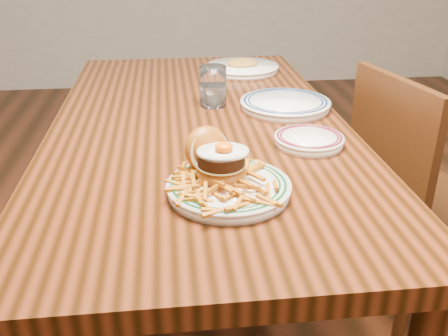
{
  "coord_description": "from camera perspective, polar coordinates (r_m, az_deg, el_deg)",
  "views": [
    {
      "loc": [
        -0.09,
        -1.38,
        1.26
      ],
      "look_at": [
        0.02,
        -0.46,
        0.81
      ],
      "focal_mm": 40.0,
      "sensor_mm": 36.0,
      "label": 1
    }
  ],
  "objects": [
    {
      "name": "water_glass",
      "position": [
        1.59,
        -1.27,
        9.07
      ],
      "size": [
        0.08,
        0.08,
        0.13
      ],
      "color": "white",
      "rests_on": "table"
    },
    {
      "name": "rear_plate",
      "position": [
        1.58,
        7.01,
        7.31
      ],
      "size": [
        0.28,
        0.28,
        0.03
      ],
      "rotation": [
        0.0,
        0.0,
        -0.4
      ],
      "color": "white",
      "rests_on": "table"
    },
    {
      "name": "side_plate",
      "position": [
        1.31,
        9.69,
        3.24
      ],
      "size": [
        0.18,
        0.18,
        0.03
      ],
      "rotation": [
        0.0,
        0.0,
        -0.05
      ],
      "color": "white",
      "rests_on": "table"
    },
    {
      "name": "floor",
      "position": [
        1.87,
        -2.36,
        -16.66
      ],
      "size": [
        6.0,
        6.0,
        0.0
      ],
      "primitive_type": "plane",
      "color": "black",
      "rests_on": "ground"
    },
    {
      "name": "far_plate",
      "position": [
        2.0,
        2.1,
        11.41
      ],
      "size": [
        0.28,
        0.28,
        0.05
      ],
      "rotation": [
        0.0,
        0.0,
        0.28
      ],
      "color": "white",
      "rests_on": "table"
    },
    {
      "name": "main_plate",
      "position": [
        1.05,
        0.11,
        -0.99
      ],
      "size": [
        0.26,
        0.28,
        0.13
      ],
      "rotation": [
        0.0,
        0.0,
        0.42
      ],
      "color": "white",
      "rests_on": "table"
    },
    {
      "name": "chair_right",
      "position": [
        1.74,
        20.67,
        -3.12
      ],
      "size": [
        0.48,
        0.48,
        0.88
      ],
      "rotation": [
        0.0,
        0.0,
        3.33
      ],
      "color": "#401E0D",
      "rests_on": "floor"
    },
    {
      "name": "table",
      "position": [
        1.51,
        -2.81,
        2.32
      ],
      "size": [
        0.85,
        1.6,
        0.75
      ],
      "color": "black",
      "rests_on": "floor"
    }
  ]
}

